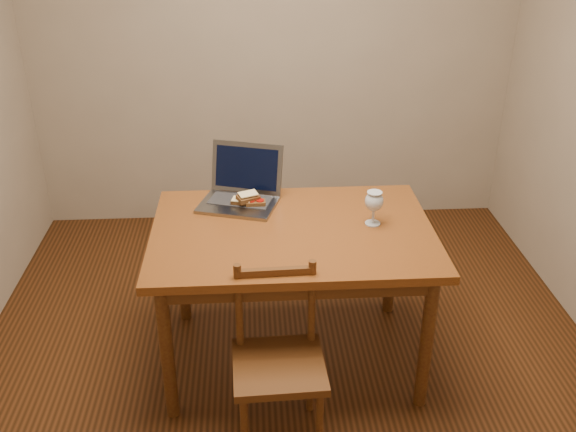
{
  "coord_description": "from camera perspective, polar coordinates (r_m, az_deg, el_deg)",
  "views": [
    {
      "loc": [
        -0.16,
        -2.59,
        2.15
      ],
      "look_at": [
        -0.0,
        0.01,
        0.8
      ],
      "focal_mm": 40.0,
      "sensor_mm": 36.0,
      "label": 1
    }
  ],
  "objects": [
    {
      "name": "sandwich_tomato",
      "position": [
        3.14,
        -2.89,
        1.24
      ],
      "size": [
        0.1,
        0.06,
        0.03
      ],
      "primitive_type": null,
      "rotation": [
        0.0,
        0.0,
        0.02
      ],
      "color": "#381E0C",
      "rests_on": "plate"
    },
    {
      "name": "laptop",
      "position": [
        3.21,
        -4.1,
        2.58
      ],
      "size": [
        0.45,
        0.43,
        0.26
      ],
      "rotation": [
        0.0,
        0.0,
        -0.3
      ],
      "color": "slate",
      "rests_on": "table"
    },
    {
      "name": "floor",
      "position": [
        3.38,
        0.02,
        -12.42
      ],
      "size": [
        3.2,
        3.2,
        0.02
      ],
      "primitive_type": "cube",
      "color": "black",
      "rests_on": "ground"
    },
    {
      "name": "milk_glass",
      "position": [
        2.99,
        7.63,
        0.72
      ],
      "size": [
        0.09,
        0.09,
        0.17
      ],
      "primitive_type": null,
      "color": "white",
      "rests_on": "table"
    },
    {
      "name": "plate",
      "position": [
        3.16,
        -3.54,
        0.92
      ],
      "size": [
        0.19,
        0.19,
        0.02
      ],
      "primitive_type": "cylinder",
      "color": "black",
      "rests_on": "table"
    },
    {
      "name": "back_wall",
      "position": [
        4.29,
        -1.38,
        15.89
      ],
      "size": [
        3.2,
        0.02,
        2.6
      ],
      "primitive_type": "cube",
      "color": "gray",
      "rests_on": "floor"
    },
    {
      "name": "table",
      "position": [
        3.0,
        0.41,
        -2.6
      ],
      "size": [
        1.3,
        0.9,
        0.74
      ],
      "color": "#51280D",
      "rests_on": "floor"
    },
    {
      "name": "sandwich_cheese",
      "position": [
        3.16,
        -4.13,
        1.36
      ],
      "size": [
        0.11,
        0.08,
        0.03
      ],
      "primitive_type": null,
      "rotation": [
        0.0,
        0.0,
        -0.27
      ],
      "color": "#381E0C",
      "rests_on": "plate"
    },
    {
      "name": "chair",
      "position": [
        2.7,
        -0.88,
        -12.11
      ],
      "size": [
        0.39,
        0.37,
        0.4
      ],
      "rotation": [
        0.0,
        0.0,
        0.04
      ],
      "color": "#3E1C0C",
      "rests_on": "floor"
    },
    {
      "name": "sandwich_top",
      "position": [
        3.14,
        -3.57,
        1.72
      ],
      "size": [
        0.12,
        0.1,
        0.03
      ],
      "primitive_type": null,
      "rotation": [
        0.0,
        0.0,
        0.47
      ],
      "color": "#381E0C",
      "rests_on": "plate"
    },
    {
      "name": "front_wall",
      "position": [
        1.31,
        4.58,
        -13.24
      ],
      "size": [
        3.2,
        0.02,
        2.6
      ],
      "primitive_type": "cube",
      "color": "gray",
      "rests_on": "floor"
    }
  ]
}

